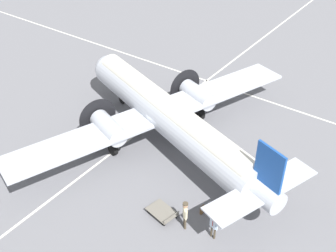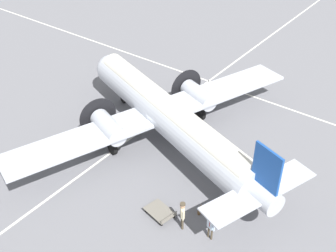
# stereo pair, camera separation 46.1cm
# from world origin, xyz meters

# --- Properties ---
(ground_plane) EXTENTS (300.00, 300.00, 0.00)m
(ground_plane) POSITION_xyz_m (0.00, 0.00, 0.00)
(ground_plane) COLOR slate
(apron_line_eastwest) EXTENTS (120.00, 0.16, 0.01)m
(apron_line_eastwest) POSITION_xyz_m (0.00, -2.57, 0.00)
(apron_line_eastwest) COLOR silver
(apron_line_eastwest) RESTS_ON ground_plane
(apron_line_northsouth) EXTENTS (0.16, 120.00, 0.01)m
(apron_line_northsouth) POSITION_xyz_m (-9.48, 0.00, 0.00)
(apron_line_northsouth) COLOR silver
(apron_line_northsouth) RESTS_ON ground_plane
(airliner_main) EXTENTS (21.78, 19.47, 5.49)m
(airliner_main) POSITION_xyz_m (-0.13, -0.35, 2.43)
(airliner_main) COLOR #ADB2BC
(airliner_main) RESTS_ON ground_plane
(crew_foreground) EXTENTS (0.27, 0.56, 1.68)m
(crew_foreground) POSITION_xyz_m (5.37, 6.89, 1.03)
(crew_foreground) COLOR #473D2D
(crew_foreground) RESTS_ON ground_plane
(passenger_boarding) EXTENTS (0.49, 0.46, 1.87)m
(passenger_boarding) POSITION_xyz_m (5.66, 5.23, 1.17)
(passenger_boarding) COLOR #473D2D
(passenger_boarding) RESTS_ON ground_plane
(suitcase_near_door) EXTENTS (0.38, 0.14, 0.54)m
(suitcase_near_door) POSITION_xyz_m (4.16, 5.47, 0.25)
(suitcase_near_door) COLOR brown
(suitcase_near_door) RESTS_ON ground_plane
(baggage_cart) EXTENTS (1.50, 1.91, 0.56)m
(baggage_cart) POSITION_xyz_m (5.69, 3.68, 0.28)
(baggage_cart) COLOR #6B665B
(baggage_cart) RESTS_ON ground_plane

